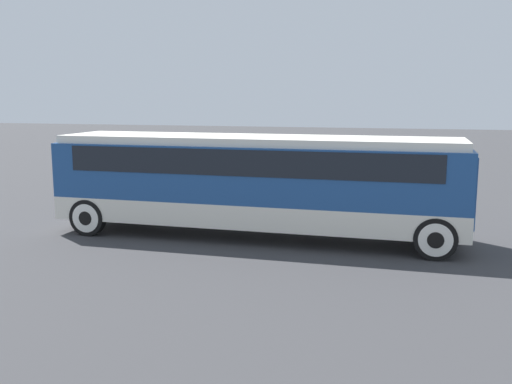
# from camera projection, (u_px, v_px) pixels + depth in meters

# --- Properties ---
(ground_plane) EXTENTS (120.00, 120.00, 0.00)m
(ground_plane) POSITION_uv_depth(u_px,v_px,m) (256.00, 236.00, 16.44)
(ground_plane) COLOR #38383A
(tour_bus) EXTENTS (11.50, 2.65, 2.88)m
(tour_bus) POSITION_uv_depth(u_px,v_px,m) (259.00, 176.00, 16.12)
(tour_bus) COLOR silver
(tour_bus) RESTS_ON ground_plane
(parked_car_near) EXTENTS (4.58, 1.95, 1.33)m
(parked_car_near) POSITION_uv_depth(u_px,v_px,m) (337.00, 180.00, 23.00)
(parked_car_near) COLOR maroon
(parked_car_near) RESTS_ON ground_plane
(parked_car_mid) EXTENTS (4.39, 1.89, 1.41)m
(parked_car_mid) POSITION_uv_depth(u_px,v_px,m) (178.00, 174.00, 24.37)
(parked_car_mid) COLOR #7A6B5B
(parked_car_mid) RESTS_ON ground_plane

